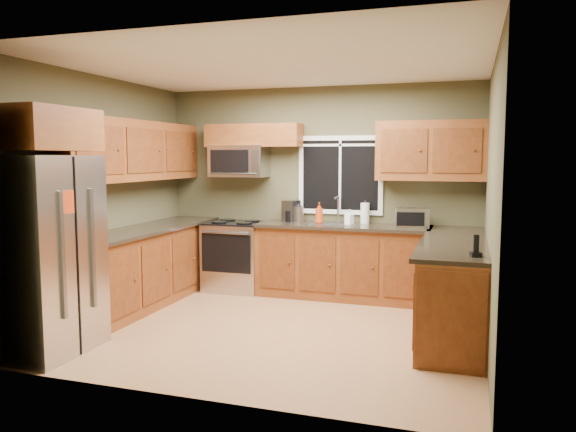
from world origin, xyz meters
The scene contains 28 objects.
floor centered at (0.00, 0.00, 0.00)m, with size 4.20×4.20×0.00m, color #A27047.
ceiling centered at (0.00, 0.00, 2.70)m, with size 4.20×4.20×0.00m, color white.
back_wall centered at (0.00, 1.80, 1.35)m, with size 4.20×4.20×0.00m, color #4B482E.
front_wall centered at (0.00, -1.80, 1.35)m, with size 4.20×4.20×0.00m, color #4B482E.
left_wall centered at (-2.10, 0.00, 1.35)m, with size 3.60×3.60×0.00m, color #4B482E.
right_wall centered at (2.10, 0.00, 1.35)m, with size 3.60×3.60×0.00m, color #4B482E.
window centered at (0.30, 1.78, 1.55)m, with size 1.12×0.03×1.02m.
base_cabinets_left centered at (-1.80, 0.48, 0.45)m, with size 0.60×2.65×0.90m, color brown.
countertop_left centered at (-1.78, 0.48, 0.92)m, with size 0.65×2.65×0.04m, color black.
base_cabinets_back centered at (0.42, 1.50, 0.45)m, with size 2.17×0.60×0.90m, color brown.
countertop_back centered at (0.42, 1.48, 0.92)m, with size 2.17×0.65×0.04m, color black.
base_cabinets_peninsula centered at (1.80, 0.54, 0.45)m, with size 0.60×2.52×0.90m.
countertop_peninsula centered at (1.78, 0.55, 0.92)m, with size 0.65×2.50×0.04m, color black.
upper_cabinets_left centered at (-1.94, 0.48, 1.86)m, with size 0.33×2.65×0.72m, color brown.
upper_cabinets_back_left centered at (-0.85, 1.64, 2.07)m, with size 1.30×0.33×0.30m, color brown.
upper_cabinets_back_right centered at (1.45, 1.64, 1.86)m, with size 1.30×0.33×0.72m, color brown.
upper_cabinet_over_fridge centered at (-1.74, -1.30, 2.03)m, with size 0.72×0.90×0.38m, color brown.
refrigerator centered at (-1.74, -1.30, 0.90)m, with size 0.74×0.90×1.80m.
range centered at (-1.05, 1.47, 0.47)m, with size 0.76×0.69×0.94m.
microwave centered at (-1.05, 1.61, 1.73)m, with size 0.76×0.41×0.42m.
sink centered at (0.30, 1.49, 0.95)m, with size 0.60×0.42×0.36m.
toaster_oven centered at (1.26, 1.43, 1.06)m, with size 0.43×0.37×0.24m.
coffee_maker centered at (-0.33, 1.63, 1.07)m, with size 0.22×0.26×0.28m.
kettle centered at (-0.20, 1.59, 1.05)m, with size 0.16×0.16×0.25m.
paper_towel_roll centered at (0.65, 1.68, 1.07)m, with size 0.15×0.15×0.29m.
soap_bottle_a centered at (0.09, 1.50, 1.08)m, with size 0.10×0.10×0.27m, color red.
soap_bottle_b centered at (0.48, 1.52, 1.04)m, with size 0.09×0.09×0.19m, color white.
cordless_phone centered at (1.98, -0.41, 1.00)m, with size 0.11×0.11×0.19m.
Camera 1 is at (1.92, -5.39, 1.78)m, focal length 35.00 mm.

